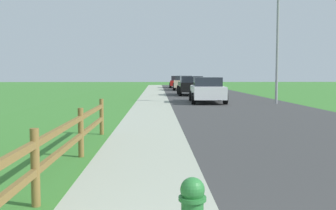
{
  "coord_description": "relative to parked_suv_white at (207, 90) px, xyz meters",
  "views": [
    {
      "loc": [
        -0.75,
        -1.7,
        1.64
      ],
      "look_at": [
        -0.45,
        8.92,
        0.82
      ],
      "focal_mm": 42.7,
      "sensor_mm": 36.0,
      "label": 1
    }
  ],
  "objects": [
    {
      "name": "rail_fence",
      "position": [
        -4.43,
        -16.76,
        -0.15
      ],
      "size": [
        0.11,
        9.0,
        0.98
      ],
      "color": "brown",
      "rests_on": "ground"
    },
    {
      "name": "parked_suv_white",
      "position": [
        0.0,
        0.0,
        0.0
      ],
      "size": [
        2.1,
        4.53,
        1.47
      ],
      "color": "white",
      "rests_on": "ground"
    },
    {
      "name": "ground_plane",
      "position": [
        -2.19,
        3.58,
        -0.73
      ],
      "size": [
        120.0,
        120.0,
        0.0
      ],
      "primitive_type": "plane",
      "color": "#397A2E"
    },
    {
      "name": "curb_concrete",
      "position": [
        -5.19,
        5.58,
        -0.72
      ],
      "size": [
        6.0,
        66.0,
        0.01
      ],
      "primitive_type": "cube",
      "color": "#A4AA96",
      "rests_on": "ground"
    },
    {
      "name": "parked_car_black",
      "position": [
        -0.24,
        8.4,
        0.04
      ],
      "size": [
        2.1,
        4.55,
        1.5
      ],
      "color": "black",
      "rests_on": "ground"
    },
    {
      "name": "grass_verge",
      "position": [
        -6.69,
        5.58,
        -0.72
      ],
      "size": [
        5.0,
        66.0,
        0.0
      ],
      "primitive_type": "cube",
      "color": "#397A2E",
      "rests_on": "ground"
    },
    {
      "name": "street_lamp",
      "position": [
        3.8,
        -1.16,
        3.43
      ],
      "size": [
        1.17,
        0.2,
        7.09
      ],
      "color": "gray",
      "rests_on": "ground"
    },
    {
      "name": "parked_car_beige",
      "position": [
        -0.14,
        18.45,
        0.06
      ],
      "size": [
        2.38,
        4.38,
        1.5
      ],
      "color": "#C6B793",
      "rests_on": "ground"
    },
    {
      "name": "parked_car_red",
      "position": [
        -0.28,
        25.97,
        0.01
      ],
      "size": [
        2.34,
        4.81,
        1.46
      ],
      "color": "maroon",
      "rests_on": "ground"
    },
    {
      "name": "road_asphalt",
      "position": [
        1.31,
        5.58,
        -0.72
      ],
      "size": [
        7.0,
        66.0,
        0.01
      ],
      "primitive_type": "cube",
      "color": "#393939",
      "rests_on": "ground"
    }
  ]
}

